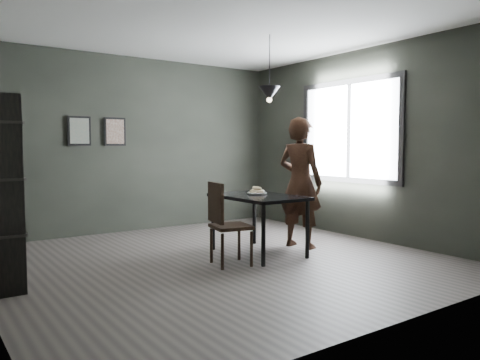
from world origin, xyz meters
TOP-DOWN VIEW (x-y plane):
  - ground at (0.00, 0.00)m, footprint 5.00×5.00m
  - back_wall at (0.00, 2.50)m, footprint 5.00×0.10m
  - ceiling at (0.00, 0.00)m, footprint 5.00×5.00m
  - window_assembly at (2.47, 0.20)m, footprint 0.04×1.96m
  - cafe_table at (0.60, 0.00)m, footprint 0.80×1.20m
  - white_plate at (0.67, 0.12)m, footprint 0.23×0.23m
  - donut_pile at (0.67, 0.12)m, footprint 0.22×0.22m
  - woman at (1.31, -0.00)m, footprint 0.59×0.73m
  - wood_chair at (-0.08, -0.24)m, footprint 0.49×0.49m
  - pendant_lamp at (0.85, 0.10)m, footprint 0.28×0.28m
  - framed_print_left at (-0.90, 2.47)m, footprint 0.34×0.04m
  - framed_print_right at (-0.35, 2.47)m, footprint 0.34×0.04m

SIDE VIEW (x-z plane):
  - ground at x=0.00m, z-range 0.00..0.00m
  - wood_chair at x=-0.08m, z-range 0.07..1.02m
  - cafe_table at x=0.60m, z-range 0.30..1.05m
  - white_plate at x=0.67m, z-range 0.75..0.76m
  - donut_pile at x=0.67m, z-range 0.75..0.84m
  - woman at x=1.31m, z-range 0.00..1.76m
  - back_wall at x=0.00m, z-range 0.00..2.80m
  - window_assembly at x=2.47m, z-range 0.82..2.38m
  - framed_print_left at x=-0.90m, z-range 1.38..1.82m
  - framed_print_right at x=-0.35m, z-range 1.38..1.82m
  - pendant_lamp at x=0.85m, z-range 1.62..2.48m
  - ceiling at x=0.00m, z-range 2.79..2.81m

